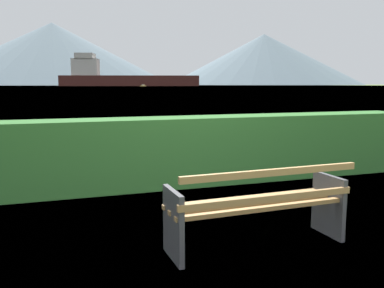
{
  "coord_description": "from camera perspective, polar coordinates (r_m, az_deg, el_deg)",
  "views": [
    {
      "loc": [
        -1.91,
        -3.63,
        1.66
      ],
      "look_at": [
        0.0,
        2.05,
        0.78
      ],
      "focal_mm": 38.25,
      "sensor_mm": 36.0,
      "label": 1
    }
  ],
  "objects": [
    {
      "name": "hedge_row",
      "position": [
        6.75,
        -1.89,
        -1.0
      ],
      "size": [
        8.73,
        0.72,
        1.12
      ],
      "primitive_type": "cube",
      "color": "#387A33",
      "rests_on": "ground_plane"
    },
    {
      "name": "park_bench",
      "position": [
        4.23,
        9.31,
        -8.6
      ],
      "size": [
        1.89,
        0.63,
        0.87
      ],
      "color": "tan",
      "rests_on": "ground_plane"
    },
    {
      "name": "fishing_boat_near",
      "position": [
        259.96,
        -6.84,
        8.06
      ],
      "size": [
        2.49,
        6.11,
        1.17
      ],
      "color": "gold",
      "rests_on": "water_surface"
    },
    {
      "name": "distant_hills",
      "position": [
        570.68,
        -22.32,
        11.51
      ],
      "size": [
        905.29,
        382.94,
        81.33
      ],
      "color": "slate",
      "rests_on": "ground_plane"
    },
    {
      "name": "cargo_ship_large",
      "position": [
        318.47,
        -10.07,
        9.19
      ],
      "size": [
        104.35,
        43.32,
        24.18
      ],
      "color": "#471E19",
      "rests_on": "water_surface"
    },
    {
      "name": "ground_plane",
      "position": [
        4.43,
        8.76,
        -13.74
      ],
      "size": [
        1400.0,
        1400.0,
        0.0
      ],
      "primitive_type": "plane",
      "color": "olive"
    },
    {
      "name": "water_surface",
      "position": [
        311.45,
        -18.44,
        7.66
      ],
      "size": [
        620.0,
        620.0,
        0.0
      ],
      "primitive_type": "plane",
      "color": "slate",
      "rests_on": "ground_plane"
    }
  ]
}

